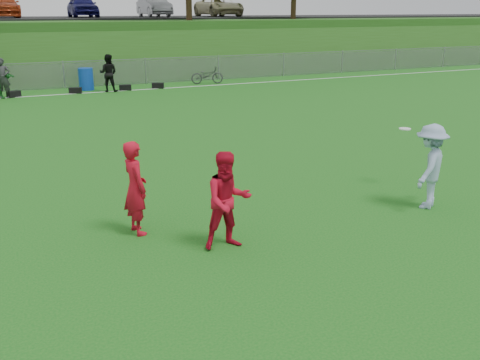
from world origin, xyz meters
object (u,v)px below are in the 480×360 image
player_blue (430,167)px  recycling_bin (86,79)px  player_red_left (135,188)px  player_red_center (228,201)px  frisbee (405,129)px  bicycle (207,75)px

player_blue → recycling_bin: player_blue is taller
player_red_left → player_red_center: player_red_left is taller
player_red_center → frisbee: size_ratio=6.45×
player_red_left → recycling_bin: player_red_left is taller
player_red_left → frisbee: size_ratio=6.56×
player_blue → frisbee: bearing=-143.2°
player_red_left → player_blue: player_blue is taller
player_red_left → frisbee: 5.85m
player_red_center → bicycle: bearing=74.0°
player_red_center → player_blue: bearing=5.5°
player_red_center → recycling_bin: size_ratio=1.55×
player_red_left → player_blue: bearing=-110.1°
player_blue → recycling_bin: 19.03m
player_blue → frisbee: 1.42m
player_blue → player_red_center: bearing=-32.1°
player_red_center → player_red_left: bearing=138.9°
player_red_center → bicycle: player_red_center is taller
recycling_bin → player_blue: bearing=-79.9°
player_red_center → bicycle: size_ratio=0.97×
player_red_left → recycling_bin: bearing=-15.1°
player_blue → frisbee: player_blue is taller
player_red_left → player_blue: size_ratio=0.99×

